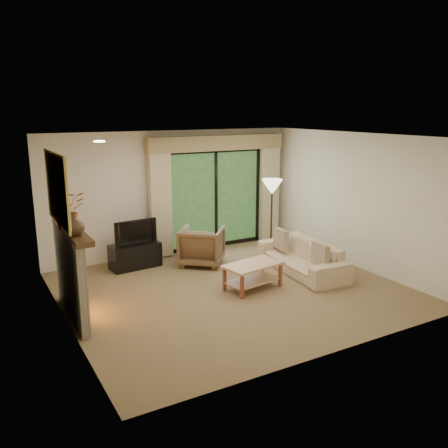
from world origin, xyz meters
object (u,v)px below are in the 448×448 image
media_console (135,256)px  armchair (202,246)px  coffee_table (253,276)px  sofa (302,257)px

media_console → armchair: size_ratio=1.16×
armchair → coffee_table: (0.16, -1.62, -0.15)m
sofa → coffee_table: bearing=-73.0°
media_console → coffee_table: media_console is taller
armchair → sofa: size_ratio=0.41×
media_console → coffee_table: 2.50m
media_console → coffee_table: (1.39, -2.08, -0.01)m
armchair → coffee_table: 1.63m
media_console → armchair: armchair is taller
armchair → sofa: (1.44, -1.35, -0.08)m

